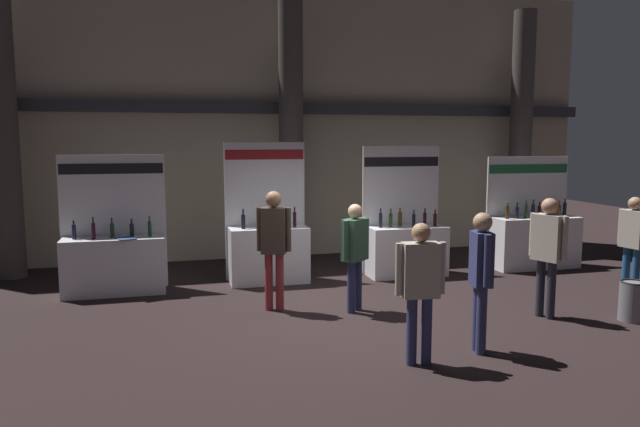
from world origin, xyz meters
The scene contains 13 objects.
ground_plane centered at (0.00, 0.00, 0.00)m, with size 29.02×29.02×0.00m, color black.
hall_colonnade centered at (0.00, 4.41, 2.95)m, with size 14.51×1.26×5.96m.
exhibitor_booth_0 centered at (-3.46, 1.96, 0.59)m, with size 1.75×0.75×2.35m.
exhibitor_booth_1 centered at (-0.79, 2.07, 0.63)m, with size 1.50×0.66×2.56m.
exhibitor_booth_2 centered at (1.87, 1.94, 0.60)m, with size 1.58×0.66×2.48m.
exhibitor_booth_3 centered at (4.69, 1.92, 0.61)m, with size 1.87×0.66×2.26m.
trash_bin centered at (3.89, -1.63, 0.29)m, with size 0.38×0.38×0.58m.
visitor_0 centered at (5.00, -0.36, 0.99)m, with size 0.28×0.57×1.66m.
visitor_1 centered at (-1.02, 0.24, 1.11)m, with size 0.50×0.35×1.84m.
visitor_2 centered at (1.09, -2.21, 1.02)m, with size 0.27×0.48×1.74m.
visitor_3 centered at (0.20, -2.40, 0.99)m, with size 0.59×0.26×1.67m.
visitor_4 centered at (0.15, -0.15, 0.99)m, with size 0.47×0.44×1.65m.
visitor_5 centered at (2.77, -1.16, 1.07)m, with size 0.37×0.56×1.77m.
Camera 1 is at (-2.64, -8.58, 2.61)m, focal length 33.52 mm.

